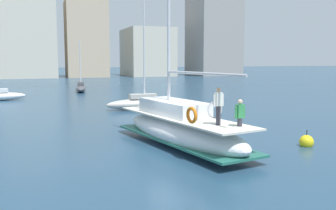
{
  "coord_description": "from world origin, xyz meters",
  "views": [
    {
      "loc": [
        -6.02,
        -16.63,
        4.19
      ],
      "look_at": [
        0.45,
        2.35,
        1.8
      ],
      "focal_mm": 40.6,
      "sensor_mm": 36.0,
      "label": 1
    }
  ],
  "objects_px": {
    "moored_sloop_near": "(0,96)",
    "moored_cutter_left": "(81,88)",
    "mooring_buoy": "(306,142)",
    "main_sailboat": "(180,128)",
    "moored_catamaran": "(140,102)"
  },
  "relations": [
    {
      "from": "moored_catamaran",
      "to": "moored_cutter_left",
      "type": "xyz_separation_m",
      "value": [
        -2.85,
        19.97,
        -0.08
      ]
    },
    {
      "from": "main_sailboat",
      "to": "moored_sloop_near",
      "type": "distance_m",
      "value": 27.47
    },
    {
      "from": "main_sailboat",
      "to": "moored_sloop_near",
      "type": "bearing_deg",
      "value": 112.15
    },
    {
      "from": "moored_sloop_near",
      "to": "moored_catamaran",
      "type": "distance_m",
      "value": 16.6
    },
    {
      "from": "moored_sloop_near",
      "to": "moored_catamaran",
      "type": "height_order",
      "value": "moored_catamaran"
    },
    {
      "from": "main_sailboat",
      "to": "moored_cutter_left",
      "type": "relative_size",
      "value": 1.86
    },
    {
      "from": "main_sailboat",
      "to": "moored_cutter_left",
      "type": "xyz_separation_m",
      "value": [
        -1.26,
        33.88,
        -0.35
      ]
    },
    {
      "from": "moored_sloop_near",
      "to": "moored_cutter_left",
      "type": "height_order",
      "value": "moored_cutter_left"
    },
    {
      "from": "moored_catamaran",
      "to": "mooring_buoy",
      "type": "height_order",
      "value": "moored_catamaran"
    },
    {
      "from": "moored_cutter_left",
      "to": "moored_sloop_near",
      "type": "bearing_deg",
      "value": -137.15
    },
    {
      "from": "moored_cutter_left",
      "to": "mooring_buoy",
      "type": "distance_m",
      "value": 36.61
    },
    {
      "from": "moored_catamaran",
      "to": "mooring_buoy",
      "type": "xyz_separation_m",
      "value": [
        4.22,
        -15.95,
        -0.43
      ]
    },
    {
      "from": "moored_sloop_near",
      "to": "mooring_buoy",
      "type": "relative_size",
      "value": 6.53
    },
    {
      "from": "main_sailboat",
      "to": "moored_catamaran",
      "type": "xyz_separation_m",
      "value": [
        1.59,
        13.92,
        -0.27
      ]
    },
    {
      "from": "moored_sloop_near",
      "to": "moored_cutter_left",
      "type": "relative_size",
      "value": 0.91
    }
  ]
}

